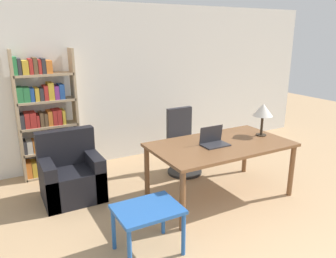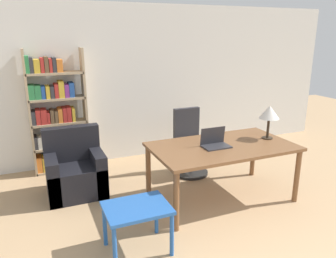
# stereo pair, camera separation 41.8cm
# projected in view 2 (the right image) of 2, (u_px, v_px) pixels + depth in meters

# --- Properties ---
(wall_back) EXTENTS (8.00, 0.06, 2.70)m
(wall_back) POSITION_uv_depth(u_px,v_px,m) (141.00, 83.00, 5.85)
(wall_back) COLOR white
(wall_back) RESTS_ON ground_plane
(desk) EXTENTS (1.89, 1.07, 0.77)m
(desk) POSITION_uv_depth(u_px,v_px,m) (222.00, 151.00, 4.36)
(desk) COLOR brown
(desk) RESTS_ON ground_plane
(laptop) EXTENTS (0.36, 0.23, 0.24)m
(laptop) POSITION_uv_depth(u_px,v_px,m) (215.00, 142.00, 4.28)
(laptop) COLOR #2D2D33
(laptop) RESTS_ON desk
(table_lamp) EXTENTS (0.28, 0.28, 0.47)m
(table_lamp) POSITION_uv_depth(u_px,v_px,m) (269.00, 113.00, 4.52)
(table_lamp) COLOR #2D2319
(table_lamp) RESTS_ON desk
(office_chair) EXTENTS (0.56, 0.56, 1.06)m
(office_chair) POSITION_uv_depth(u_px,v_px,m) (189.00, 146.00, 5.28)
(office_chair) COLOR black
(office_chair) RESTS_ON ground_plane
(side_table_blue) EXTENTS (0.66, 0.51, 0.51)m
(side_table_blue) POSITION_uv_depth(u_px,v_px,m) (137.00, 213.00, 3.34)
(side_table_blue) COLOR #2356A3
(side_table_blue) RESTS_ON ground_plane
(armchair) EXTENTS (0.78, 0.66, 0.93)m
(armchair) POSITION_uv_depth(u_px,v_px,m) (75.00, 173.00, 4.61)
(armchair) COLOR black
(armchair) RESTS_ON ground_plane
(bookshelf) EXTENTS (0.89, 0.28, 1.99)m
(bookshelf) POSITION_uv_depth(u_px,v_px,m) (56.00, 118.00, 5.24)
(bookshelf) COLOR tan
(bookshelf) RESTS_ON ground_plane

